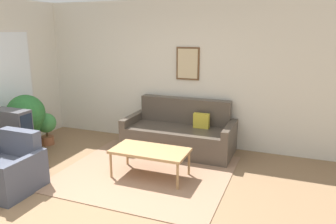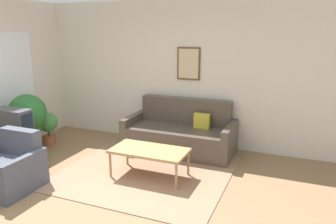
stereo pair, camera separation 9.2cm
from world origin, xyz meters
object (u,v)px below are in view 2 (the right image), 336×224
object	(u,v)px
couch	(180,134)
armchair	(8,170)
tv	(12,122)
coffee_table	(149,152)
potted_plant_tall	(28,114)

from	to	relation	value
couch	armchair	distance (m)	2.86
tv	armchair	distance (m)	0.99
coffee_table	potted_plant_tall	bearing A→B (deg)	177.05
armchair	coffee_table	bearing A→B (deg)	40.98
couch	coffee_table	size ratio (longest dim) A/B	1.72
couch	potted_plant_tall	world-z (taller)	potted_plant_tall
coffee_table	armchair	size ratio (longest dim) A/B	1.42
couch	potted_plant_tall	xyz separation A→B (m)	(-2.50, -1.09, 0.38)
couch	potted_plant_tall	bearing A→B (deg)	-156.52
armchair	potted_plant_tall	distance (m)	1.51
couch	tv	distance (m)	2.82
coffee_table	potted_plant_tall	size ratio (longest dim) A/B	1.07
tv	potted_plant_tall	xyz separation A→B (m)	(-0.23, 0.55, -0.03)
coffee_table	tv	bearing A→B (deg)	-169.30
tv	armchair	world-z (taller)	tv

